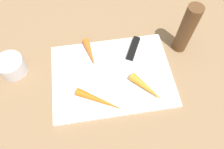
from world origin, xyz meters
TOP-DOWN VIEW (x-y plane):
  - ground_plane at (0.00, 0.00)m, footprint 1.40×1.40m
  - cutting_board at (0.00, 0.00)m, footprint 0.36×0.26m
  - knife at (-0.08, -0.07)m, footprint 0.11×0.19m
  - carrot_longest at (0.05, 0.08)m, footprint 0.13×0.09m
  - carrot_medium at (-0.09, 0.07)m, footprint 0.09×0.11m
  - carrot_shortest at (0.06, -0.08)m, footprint 0.04×0.10m
  - small_bowl at (0.30, -0.07)m, footprint 0.08×0.08m
  - pepper_grinder at (-0.24, -0.08)m, footprint 0.04×0.04m

SIDE VIEW (x-z plane):
  - ground_plane at x=0.00m, z-range 0.00..0.00m
  - cutting_board at x=0.00m, z-range 0.00..0.01m
  - knife at x=-0.08m, z-range 0.01..0.02m
  - carrot_longest at x=0.05m, z-range 0.01..0.04m
  - carrot_shortest at x=0.06m, z-range 0.01..0.04m
  - carrot_medium at x=-0.09m, z-range 0.01..0.04m
  - small_bowl at x=0.30m, z-range 0.00..0.05m
  - pepper_grinder at x=-0.24m, z-range 0.00..0.17m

